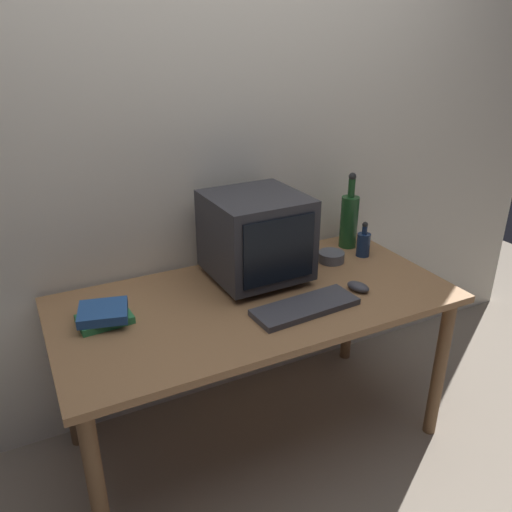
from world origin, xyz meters
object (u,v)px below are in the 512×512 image
object	(u,v)px
bottle_short	(363,243)
cd_spindle	(331,257)
book_stack	(104,315)
crt_monitor	(256,236)
keyboard	(305,307)
computer_mouse	(358,287)
bottle_tall	(349,219)

from	to	relation	value
bottle_short	cd_spindle	distance (m)	0.17
bottle_short	book_stack	world-z (taller)	bottle_short
cd_spindle	crt_monitor	bearing A→B (deg)	179.66
keyboard	crt_monitor	bearing A→B (deg)	94.36
computer_mouse	bottle_tall	xyz separation A→B (m)	(0.24, 0.41, 0.12)
computer_mouse	book_stack	bearing A→B (deg)	148.67
bottle_short	book_stack	bearing A→B (deg)	-177.00
computer_mouse	bottle_tall	world-z (taller)	bottle_tall
crt_monitor	bottle_tall	xyz separation A→B (m)	(0.56, 0.11, -0.05)
bottle_tall	crt_monitor	bearing A→B (deg)	-168.66
keyboard	bottle_short	xyz separation A→B (m)	(0.51, 0.31, 0.05)
crt_monitor	bottle_short	xyz separation A→B (m)	(0.56, -0.02, -0.13)
keyboard	bottle_short	size ratio (longest dim) A/B	2.47
keyboard	bottle_short	distance (m)	0.60
computer_mouse	bottle_short	bearing A→B (deg)	30.62
keyboard	bottle_tall	bearing A→B (deg)	36.92
bottle_tall	book_stack	size ratio (longest dim) A/B	1.79
bottle_tall	keyboard	bearing A→B (deg)	-139.43
book_stack	bottle_tall	bearing A→B (deg)	8.93
keyboard	bottle_tall	world-z (taller)	bottle_tall
computer_mouse	cd_spindle	world-z (taller)	cd_spindle
crt_monitor	bottle_tall	bearing A→B (deg)	11.34
bottle_short	crt_monitor	bearing A→B (deg)	178.42
book_stack	cd_spindle	distance (m)	1.05
computer_mouse	book_stack	distance (m)	1.00
keyboard	book_stack	bearing A→B (deg)	156.86
bottle_short	bottle_tall	bearing A→B (deg)	87.99
keyboard	book_stack	xyz separation A→B (m)	(-0.71, 0.25, 0.02)
keyboard	computer_mouse	size ratio (longest dim) A/B	4.20
crt_monitor	cd_spindle	distance (m)	0.42
keyboard	book_stack	world-z (taller)	book_stack
computer_mouse	bottle_tall	distance (m)	0.49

